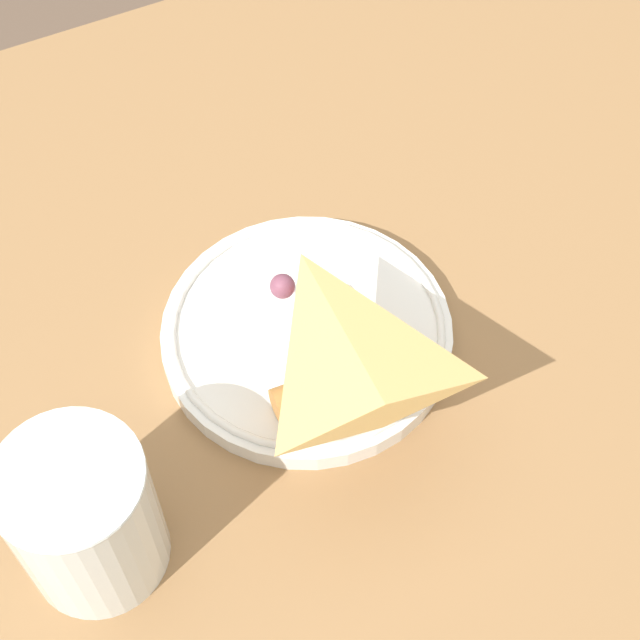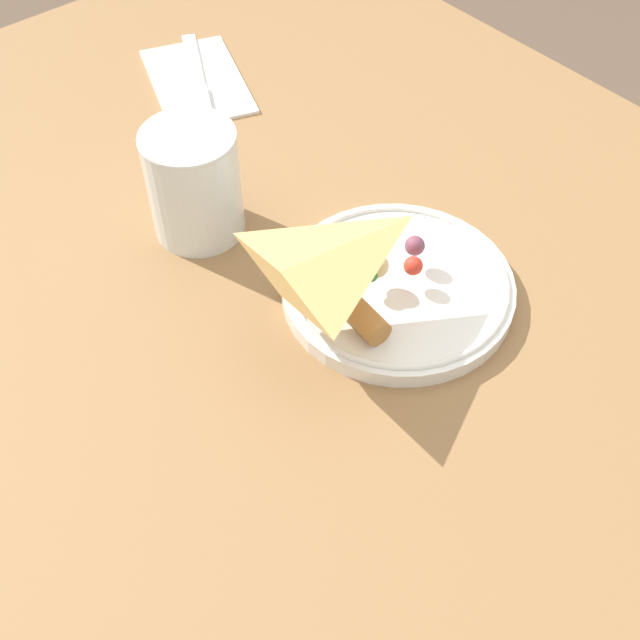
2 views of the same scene
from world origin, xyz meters
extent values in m
plane|color=brown|center=(0.00, 0.00, 0.00)|extent=(6.00, 6.00, 0.00)
cube|color=olive|center=(0.00, 0.00, 0.71)|extent=(1.25, 0.90, 0.03)
cube|color=#4C3823|center=(0.58, -0.40, 0.35)|extent=(0.06, 0.06, 0.69)
cylinder|color=white|center=(-0.05, -0.03, 0.73)|extent=(0.21, 0.21, 0.02)
torus|color=white|center=(-0.05, -0.03, 0.74)|extent=(0.20, 0.20, 0.01)
pyramid|color=#E0B266|center=(-0.05, -0.04, 0.75)|extent=(0.11, 0.14, 0.02)
cylinder|color=#B77A3D|center=(-0.04, 0.03, 0.75)|extent=(0.10, 0.03, 0.02)
sphere|color=#EFDB93|center=(-0.04, -0.01, 0.77)|extent=(0.02, 0.02, 0.02)
sphere|color=red|center=(-0.06, -0.04, 0.76)|extent=(0.02, 0.02, 0.02)
sphere|color=#388433|center=(-0.04, 0.00, 0.76)|extent=(0.01, 0.01, 0.01)
sphere|color=#7A4256|center=(-0.04, -0.05, 0.76)|extent=(0.02, 0.02, 0.02)
cylinder|color=white|center=(0.15, 0.06, 0.78)|extent=(0.09, 0.09, 0.11)
cylinder|color=white|center=(0.15, 0.06, 0.76)|extent=(0.08, 0.08, 0.07)
torus|color=white|center=(0.15, 0.06, 0.83)|extent=(0.09, 0.09, 0.00)
cube|color=white|center=(0.36, -0.08, 0.72)|extent=(0.20, 0.16, 0.00)
cube|color=#B2B2B7|center=(0.31, -0.05, 0.73)|extent=(0.07, 0.05, 0.01)
cube|color=silver|center=(0.39, -0.10, 0.73)|extent=(0.11, 0.07, 0.00)
ellipsoid|color=silver|center=(0.44, -0.13, 0.73)|extent=(0.03, 0.02, 0.00)
camera|label=1|loc=(0.13, 0.34, 1.33)|focal=55.00mm
camera|label=2|loc=(-0.38, 0.35, 1.28)|focal=45.00mm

